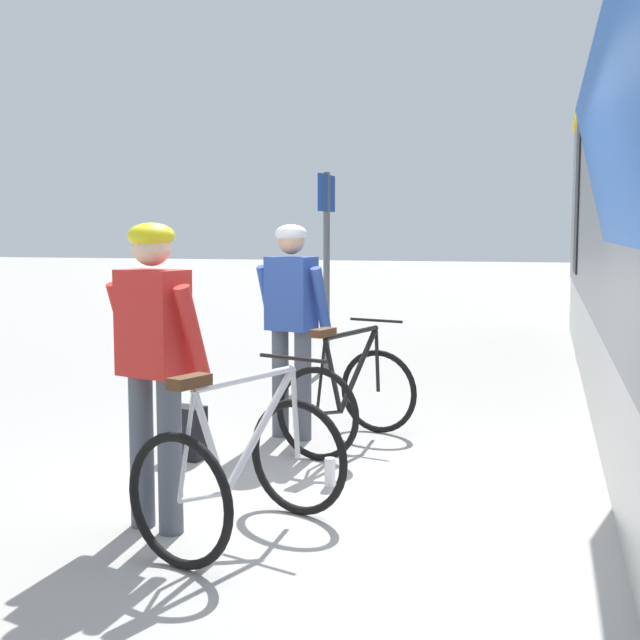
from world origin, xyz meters
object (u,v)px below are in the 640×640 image
(cyclist_near_in_blue, at_px, (291,311))
(backpack_on_platform, at_px, (186,432))
(water_bottle_near_the_bikes, at_px, (330,472))
(platform_sign_post, at_px, (327,237))
(cyclist_far_in_red, at_px, (154,349))
(bicycle_far_silver, at_px, (243,469))
(bicycle_near_black, at_px, (349,396))

(cyclist_near_in_blue, xyz_separation_m, backpack_on_platform, (-0.59, -0.82, -0.85))
(water_bottle_near_the_bikes, bearing_deg, platform_sign_post, 104.47)
(cyclist_far_in_red, bearing_deg, backpack_on_platform, 107.22)
(backpack_on_platform, bearing_deg, cyclist_near_in_blue, 64.98)
(cyclist_near_in_blue, xyz_separation_m, cyclist_far_in_red, (-0.13, -2.29, 0.00))
(bicycle_far_silver, relative_size, backpack_on_platform, 3.12)
(backpack_on_platform, bearing_deg, cyclist_far_in_red, -62.37)
(bicycle_far_silver, relative_size, platform_sign_post, 0.52)
(cyclist_near_in_blue, bearing_deg, bicycle_near_black, -15.21)
(cyclist_far_in_red, height_order, bicycle_far_silver, cyclist_far_in_red)
(cyclist_near_in_blue, height_order, bicycle_near_black, cyclist_near_in_blue)
(cyclist_near_in_blue, distance_m, platform_sign_post, 3.52)
(cyclist_near_in_blue, distance_m, bicycle_near_black, 0.84)
(cyclist_far_in_red, xyz_separation_m, bicycle_far_silver, (0.54, -0.03, -0.65))
(water_bottle_near_the_bikes, bearing_deg, backpack_on_platform, 161.32)
(bicycle_near_black, xyz_separation_m, platform_sign_post, (-1.09, 3.57, 1.22))
(bicycle_far_silver, bearing_deg, water_bottle_near_the_bikes, 78.02)
(cyclist_near_in_blue, height_order, water_bottle_near_the_bikes, cyclist_near_in_blue)
(cyclist_far_in_red, height_order, platform_sign_post, platform_sign_post)
(bicycle_far_silver, bearing_deg, cyclist_far_in_red, 176.84)
(bicycle_near_black, distance_m, platform_sign_post, 3.92)
(backpack_on_platform, relative_size, platform_sign_post, 0.17)
(water_bottle_near_the_bikes, bearing_deg, bicycle_near_black, 96.02)
(bicycle_far_silver, distance_m, backpack_on_platform, 1.80)
(cyclist_near_in_blue, xyz_separation_m, water_bottle_near_the_bikes, (0.63, -1.24, -0.96))
(backpack_on_platform, height_order, water_bottle_near_the_bikes, backpack_on_platform)
(cyclist_near_in_blue, relative_size, water_bottle_near_the_bikes, 9.00)
(platform_sign_post, bearing_deg, cyclist_far_in_red, -85.62)
(bicycle_near_black, distance_m, water_bottle_near_the_bikes, 1.14)
(water_bottle_near_the_bikes, xyz_separation_m, platform_sign_post, (-1.20, 4.66, 1.52))
(bicycle_near_black, xyz_separation_m, bicycle_far_silver, (-0.11, -2.18, 0.00))
(bicycle_near_black, relative_size, backpack_on_platform, 3.06)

